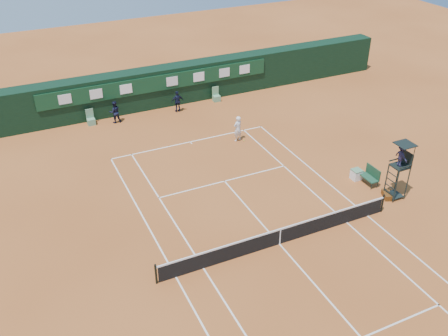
# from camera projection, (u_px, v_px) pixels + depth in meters

# --- Properties ---
(ground) EXTENTS (90.00, 90.00, 0.00)m
(ground) POSITION_uv_depth(u_px,v_px,m) (279.00, 244.00, 24.80)
(ground) COLOR #AA5928
(ground) RESTS_ON ground
(court_lines) EXTENTS (11.05, 23.85, 0.01)m
(court_lines) POSITION_uv_depth(u_px,v_px,m) (279.00, 244.00, 24.80)
(court_lines) COLOR white
(court_lines) RESTS_ON ground
(tennis_net) EXTENTS (12.90, 0.10, 1.10)m
(tennis_net) POSITION_uv_depth(u_px,v_px,m) (280.00, 236.00, 24.54)
(tennis_net) COLOR black
(tennis_net) RESTS_ON ground
(back_wall) EXTENTS (40.00, 1.65, 3.00)m
(back_wall) POSITION_uv_depth(u_px,v_px,m) (157.00, 87.00, 38.53)
(back_wall) COLOR black
(back_wall) RESTS_ON ground
(linesman_chair_left) EXTENTS (0.55, 0.50, 1.15)m
(linesman_chair_left) POSITION_uv_depth(u_px,v_px,m) (91.00, 120.00, 36.17)
(linesman_chair_left) COLOR #5F926C
(linesman_chair_left) RESTS_ON ground
(linesman_chair_right) EXTENTS (0.55, 0.50, 1.15)m
(linesman_chair_right) POSITION_uv_depth(u_px,v_px,m) (216.00, 97.00, 39.81)
(linesman_chair_right) COLOR #63976D
(linesman_chair_right) RESTS_ON ground
(umpire_chair) EXTENTS (0.96, 0.95, 3.42)m
(umpire_chair) POSITION_uv_depth(u_px,v_px,m) (401.00, 160.00, 27.07)
(umpire_chair) COLOR black
(umpire_chair) RESTS_ON ground
(player_bench) EXTENTS (0.56, 1.20, 1.10)m
(player_bench) POSITION_uv_depth(u_px,v_px,m) (371.00, 175.00, 29.23)
(player_bench) COLOR #1B432E
(player_bench) RESTS_ON ground
(tennis_bag) EXTENTS (0.68, 0.92, 0.32)m
(tennis_bag) POSITION_uv_depth(u_px,v_px,m) (387.00, 195.00, 28.23)
(tennis_bag) COLOR black
(tennis_bag) RESTS_ON ground
(cooler) EXTENTS (0.57, 0.57, 0.65)m
(cooler) POSITION_uv_depth(u_px,v_px,m) (356.00, 174.00, 29.80)
(cooler) COLOR white
(cooler) RESTS_ON ground
(tennis_ball) EXTENTS (0.07, 0.07, 0.07)m
(tennis_ball) POSITION_uv_depth(u_px,v_px,m) (244.00, 141.00, 34.10)
(tennis_ball) COLOR #C0D531
(tennis_ball) RESTS_ON ground
(player) EXTENTS (0.76, 0.60, 1.81)m
(player) POSITION_uv_depth(u_px,v_px,m) (238.00, 129.00, 33.73)
(player) COLOR white
(player) RESTS_ON ground
(ball_kid_left) EXTENTS (0.84, 0.67, 1.66)m
(ball_kid_left) POSITION_uv_depth(u_px,v_px,m) (115.00, 112.00, 36.20)
(ball_kid_left) COLOR black
(ball_kid_left) RESTS_ON ground
(ball_kid_right) EXTENTS (0.99, 0.44, 1.66)m
(ball_kid_right) POSITION_uv_depth(u_px,v_px,m) (178.00, 102.00, 37.81)
(ball_kid_right) COLOR black
(ball_kid_right) RESTS_ON ground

